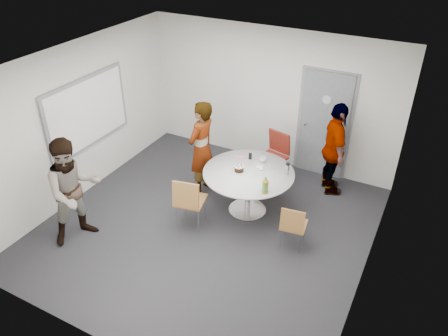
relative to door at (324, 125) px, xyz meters
The scene contains 15 objects.
floor 2.90m from the door, 113.90° to the right, with size 5.00×5.00×0.00m, color black.
ceiling 3.19m from the door, 113.90° to the right, with size 5.00×5.00×0.00m, color silver.
wall_back 1.15m from the door, behind, with size 5.00×5.00×0.00m, color silver.
wall_left 4.38m from the door, 145.41° to the right, with size 5.00×5.00×0.00m, color silver.
wall_right 2.87m from the door, 60.57° to the right, with size 5.00×5.00×0.00m, color silver.
wall_front 5.11m from the door, 102.45° to the right, with size 5.00×5.00×0.00m, color silver.
door is the anchor object (origin of this frame).
whiteboard 4.25m from the door, 147.34° to the right, with size 0.04×1.90×1.25m.
table 1.94m from the door, 111.15° to the right, with size 1.51×1.51×1.07m.
chair_near_left 2.99m from the door, 116.97° to the right, with size 0.54×0.57×0.94m.
chair_near_right 2.42m from the door, 82.83° to the right, with size 0.42×0.45×0.78m.
chair_far 1.03m from the door, 136.81° to the right, with size 0.57×0.60×0.98m.
person_main 2.34m from the door, 136.54° to the right, with size 0.64×0.42×1.76m, color #A5C6EA.
person_left 4.54m from the door, 127.45° to the right, with size 0.85×0.66×1.74m, color white.
person_right 0.67m from the door, 55.43° to the right, with size 1.01×0.42×1.73m, color black.
Camera 1 is at (2.84, -4.84, 4.62)m, focal length 35.00 mm.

